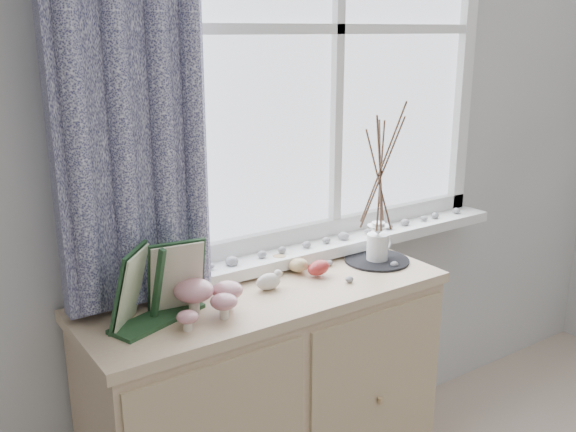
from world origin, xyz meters
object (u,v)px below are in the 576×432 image
at_px(twig_pitcher, 381,170).
at_px(sideboard, 268,407).
at_px(botanical_book, 160,286).
at_px(toadstool_cluster, 207,295).

bearing_deg(twig_pitcher, sideboard, 174.40).
bearing_deg(botanical_book, toadstool_cluster, -27.96).
bearing_deg(botanical_book, twig_pitcher, -16.94).
relative_size(sideboard, toadstool_cluster, 5.07).
height_order(botanical_book, twig_pitcher, twig_pitcher).
xyz_separation_m(sideboard, twig_pitcher, (0.47, 0.00, 0.76)).
bearing_deg(sideboard, twig_pitcher, 0.51).
xyz_separation_m(sideboard, botanical_book, (-0.37, -0.04, 0.54)).
bearing_deg(toadstool_cluster, twig_pitcher, 4.81).
height_order(sideboard, toadstool_cluster, toadstool_cluster).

